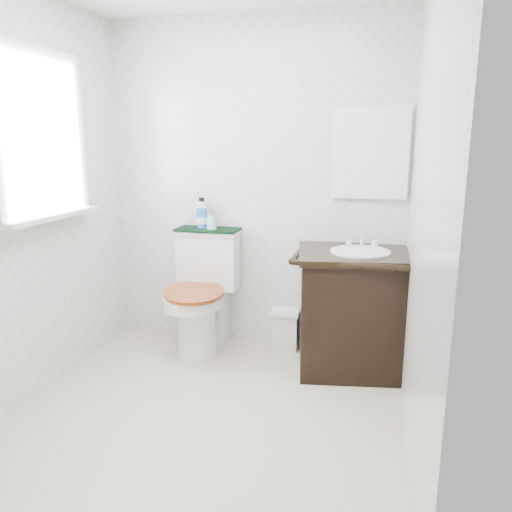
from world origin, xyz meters
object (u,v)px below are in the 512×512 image
at_px(trash_bin, 285,329).
at_px(mouthwash_bottle, 202,214).
at_px(cup, 211,223).
at_px(toilet, 203,299).
at_px(vanity, 354,307).

height_order(trash_bin, mouthwash_bottle, mouthwash_bottle).
xyz_separation_m(mouthwash_bottle, cup, (0.09, -0.04, -0.06)).
relative_size(trash_bin, cup, 3.25).
xyz_separation_m(trash_bin, cup, (-0.56, -0.02, 0.79)).
xyz_separation_m(trash_bin, mouthwash_bottle, (-0.65, 0.02, 0.84)).
bearing_deg(toilet, vanity, -3.13).
bearing_deg(mouthwash_bottle, toilet, -70.85).
distance_m(vanity, mouthwash_bottle, 1.30).
bearing_deg(trash_bin, mouthwash_bottle, 178.59).
relative_size(toilet, vanity, 0.95).
height_order(toilet, vanity, vanity).
distance_m(toilet, mouthwash_bottle, 0.64).
bearing_deg(vanity, trash_bin, 158.73).
bearing_deg(cup, mouthwash_bottle, 157.08).
height_order(toilet, cup, cup).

